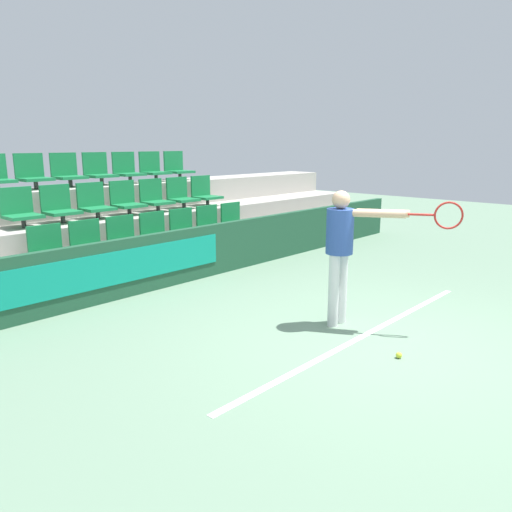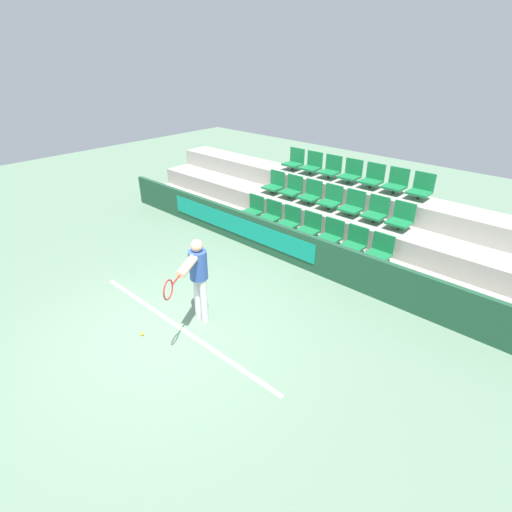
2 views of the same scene
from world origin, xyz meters
The scene contains 28 objects.
ground_plane centered at (0.00, 0.00, 0.00)m, with size 30.00×30.00×0.00m, color slate.
court_baseline centered at (0.00, 0.24, 0.00)m, with size 4.95×0.08×0.01m.
barrier_wall centered at (-0.05, 3.65, 0.44)m, with size 12.73×0.14×0.88m.
bleacher_tier_front centered at (0.00, 4.17, 0.24)m, with size 12.33×0.87×0.49m.
bleacher_tier_middle centered at (0.00, 5.04, 0.49)m, with size 12.33×0.87×0.97m.
bleacher_tier_back centered at (0.00, 5.92, 0.73)m, with size 12.33×0.87×1.46m.
stadium_chair_0 centered at (-1.87, 4.30, 0.75)m, with size 0.49×0.46×0.61m.
stadium_chair_1 centered at (-1.24, 4.30, 0.75)m, with size 0.49×0.46×0.61m.
stadium_chair_2 centered at (-0.62, 4.30, 0.75)m, with size 0.49×0.46×0.61m.
stadium_chair_3 centered at (0.00, 4.30, 0.75)m, with size 0.49×0.46×0.61m.
stadium_chair_4 centered at (0.62, 4.30, 0.75)m, with size 0.49×0.46×0.61m.
stadium_chair_5 centered at (1.24, 4.30, 0.75)m, with size 0.49×0.46×0.61m.
stadium_chair_6 centered at (1.87, 4.30, 0.75)m, with size 0.49×0.46×0.61m.
stadium_chair_7 centered at (-1.87, 5.17, 1.23)m, with size 0.49×0.46×0.61m.
stadium_chair_8 centered at (-1.24, 5.17, 1.23)m, with size 0.49×0.46×0.61m.
stadium_chair_9 centered at (-0.62, 5.17, 1.23)m, with size 0.49×0.46×0.61m.
stadium_chair_10 centered at (0.00, 5.17, 1.23)m, with size 0.49×0.46×0.61m.
stadium_chair_11 centered at (0.62, 5.17, 1.23)m, with size 0.49×0.46×0.61m.
stadium_chair_12 centered at (1.24, 5.17, 1.23)m, with size 0.49×0.46×0.61m.
stadium_chair_13 centered at (1.87, 5.17, 1.23)m, with size 0.49×0.46×0.61m.
stadium_chair_15 centered at (-1.24, 6.05, 1.72)m, with size 0.49×0.46×0.61m.
stadium_chair_16 centered at (-0.62, 6.05, 1.72)m, with size 0.49×0.46×0.61m.
stadium_chair_17 centered at (0.00, 6.05, 1.72)m, with size 0.49×0.46×0.61m.
stadium_chair_18 centered at (0.62, 6.05, 1.72)m, with size 0.49×0.46×0.61m.
stadium_chair_19 centered at (1.24, 6.05, 1.72)m, with size 0.49×0.46×0.61m.
stadium_chair_20 centered at (1.87, 6.05, 1.72)m, with size 0.49×0.46×0.61m.
tennis_player centered at (0.13, 0.64, 1.05)m, with size 0.85×1.38×1.68m.
tennis_ball centered at (-0.32, -0.37, 0.03)m, with size 0.07×0.07×0.07m.
Camera 1 is at (-4.97, -2.60, 2.23)m, focal length 35.00 mm.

